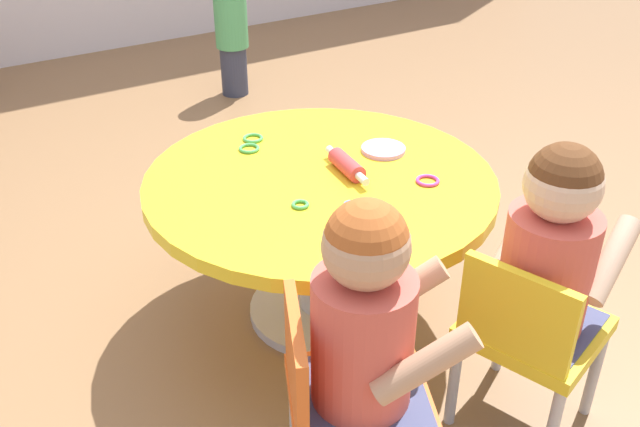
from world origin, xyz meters
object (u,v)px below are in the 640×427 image
at_px(seated_child_right, 551,247).
at_px(toddler_standing, 231,28).
at_px(craft_table, 320,207).
at_px(rolling_pin, 347,165).
at_px(craft_scissors, 359,209).
at_px(seated_child_left, 366,316).
at_px(child_chair_left, 344,400).
at_px(child_chair_right, 528,333).

bearing_deg(seated_child_right, toddler_standing, 80.97).
bearing_deg(toddler_standing, craft_table, -108.38).
bearing_deg(seated_child_right, craft_table, 108.62).
bearing_deg(rolling_pin, craft_table, 164.53).
relative_size(rolling_pin, craft_scissors, 1.74).
relative_size(craft_table, seated_child_left, 1.95).
distance_m(child_chair_left, child_chair_right, 0.50).
xyz_separation_m(seated_child_left, child_chair_right, (0.46, -0.04, -0.23)).
distance_m(child_chair_left, craft_scissors, 0.53).
bearing_deg(toddler_standing, child_chair_left, -110.82).
distance_m(seated_child_right, craft_scissors, 0.49).
bearing_deg(craft_scissors, toddler_standing, 73.09).
bearing_deg(child_chair_right, toddler_standing, 80.16).
height_order(craft_table, craft_scissors, craft_scissors).
distance_m(seated_child_left, child_chair_right, 0.51).
bearing_deg(craft_table, child_chair_right, -74.75).
distance_m(craft_table, craft_scissors, 0.23).
relative_size(child_chair_right, craft_scissors, 4.05).
height_order(craft_table, child_chair_left, child_chair_left).
bearing_deg(child_chair_right, craft_scissors, 113.21).
bearing_deg(seated_child_right, seated_child_left, 177.10).
distance_m(seated_child_left, craft_scissors, 0.49).
relative_size(craft_table, child_chair_left, 1.85).
bearing_deg(child_chair_left, child_chair_right, -6.27).
xyz_separation_m(craft_table, craft_scissors, (-0.01, -0.21, 0.10)).
bearing_deg(craft_table, child_chair_left, -117.78).
relative_size(child_chair_left, craft_scissors, 4.05).
bearing_deg(rolling_pin, toddler_standing, 73.95).
relative_size(child_chair_right, rolling_pin, 2.32).
height_order(rolling_pin, craft_scissors, rolling_pin).
height_order(child_chair_right, toddler_standing, toddler_standing).
height_order(seated_child_right, toddler_standing, seated_child_right).
relative_size(seated_child_left, rolling_pin, 2.21).
distance_m(child_chair_left, seated_child_left, 0.23).
bearing_deg(rolling_pin, seated_child_right, -77.27).
bearing_deg(craft_scissors, craft_table, 86.75).
distance_m(toddler_standing, rolling_pin, 1.94).
bearing_deg(craft_table, toddler_standing, 71.62).
bearing_deg(child_chair_left, rolling_pin, 55.89).
height_order(seated_child_left, toddler_standing, seated_child_left).
height_order(child_chair_left, child_chair_right, same).
relative_size(craft_table, toddler_standing, 1.48).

